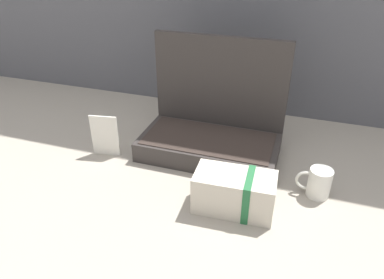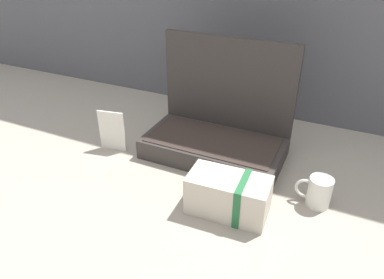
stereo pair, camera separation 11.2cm
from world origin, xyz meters
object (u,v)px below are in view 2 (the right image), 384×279
object	(u,v)px
open_suitcase	(218,129)
info_card_left	(112,131)
cream_toiletry_bag	(229,195)
coffee_mug	(318,192)

from	to	relation	value
open_suitcase	info_card_left	size ratio (longest dim) A/B	3.14
open_suitcase	cream_toiletry_bag	distance (m)	0.33
coffee_mug	info_card_left	distance (m)	0.73
coffee_mug	open_suitcase	bearing A→B (deg)	157.63
cream_toiletry_bag	info_card_left	distance (m)	0.53
open_suitcase	info_card_left	bearing A→B (deg)	-157.00
cream_toiletry_bag	coffee_mug	size ratio (longest dim) A/B	2.21
open_suitcase	cream_toiletry_bag	world-z (taller)	open_suitcase
coffee_mug	cream_toiletry_bag	bearing A→B (deg)	-148.24
coffee_mug	info_card_left	size ratio (longest dim) A/B	0.68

